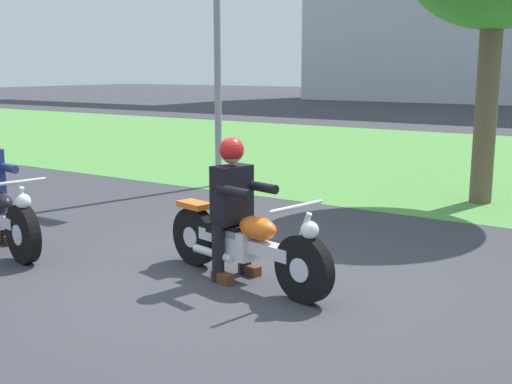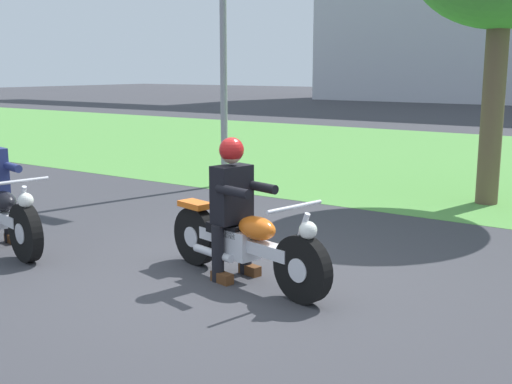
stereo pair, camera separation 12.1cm
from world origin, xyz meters
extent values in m
plane|color=#38383D|center=(0.00, 0.00, 0.00)|extent=(120.00, 120.00, 0.00)
cube|color=#549342|center=(0.00, 9.53, 0.00)|extent=(60.00, 12.00, 0.01)
cylinder|color=black|center=(0.92, -0.21, 0.31)|extent=(0.62, 0.25, 0.61)
cylinder|color=silver|center=(0.92, -0.21, 0.31)|extent=(0.24, 0.18, 0.21)
cylinder|color=black|center=(-0.57, 0.13, 0.31)|extent=(0.62, 0.25, 0.61)
cylinder|color=silver|center=(-0.57, 0.13, 0.31)|extent=(0.24, 0.18, 0.21)
cube|color=silver|center=(0.17, -0.04, 0.39)|extent=(1.22, 0.41, 0.12)
cube|color=silver|center=(0.12, -0.03, 0.37)|extent=(0.37, 0.30, 0.28)
ellipsoid|color=orange|center=(0.35, -0.08, 0.57)|extent=(0.48, 0.33, 0.22)
cube|color=black|center=(-0.04, 0.01, 0.49)|extent=(0.48, 0.33, 0.10)
cube|color=orange|center=(-0.57, 0.13, 0.64)|extent=(0.40, 0.27, 0.06)
cylinder|color=silver|center=(0.87, -0.20, 0.56)|extent=(0.26, 0.10, 0.53)
cylinder|color=silver|center=(0.82, -0.19, 0.85)|extent=(0.18, 0.65, 0.04)
sphere|color=white|center=(0.98, -0.22, 0.67)|extent=(0.16, 0.16, 0.16)
cylinder|color=silver|center=(-0.15, -0.11, 0.25)|extent=(0.55, 0.20, 0.08)
cylinder|color=black|center=(0.04, 0.18, 0.28)|extent=(0.12, 0.12, 0.56)
cube|color=#593319|center=(0.10, 0.16, 0.05)|extent=(0.26, 0.15, 0.10)
cylinder|color=black|center=(-0.04, -0.18, 0.28)|extent=(0.12, 0.12, 0.56)
cube|color=#593319|center=(0.02, -0.19, 0.05)|extent=(0.26, 0.15, 0.10)
cube|color=black|center=(0.00, 0.00, 0.84)|extent=(0.30, 0.42, 0.56)
cylinder|color=black|center=(0.25, 0.12, 0.92)|extent=(0.43, 0.18, 0.09)
cylinder|color=black|center=(0.17, -0.21, 0.92)|extent=(0.43, 0.18, 0.09)
sphere|color=#D8A884|center=(0.00, 0.00, 1.24)|extent=(0.20, 0.20, 0.20)
sphere|color=#B21919|center=(0.00, 0.00, 1.27)|extent=(0.24, 0.24, 0.24)
cylinder|color=black|center=(-2.12, -0.83, 0.32)|extent=(0.64, 0.26, 0.63)
cylinder|color=silver|center=(-2.12, -0.83, 0.32)|extent=(0.25, 0.19, 0.22)
ellipsoid|color=black|center=(-2.66, -0.71, 0.58)|extent=(0.48, 0.33, 0.22)
cylinder|color=silver|center=(-2.16, -0.82, 0.57)|extent=(0.26, 0.10, 0.53)
cylinder|color=silver|center=(-2.21, -0.81, 0.86)|extent=(0.18, 0.65, 0.04)
sphere|color=white|center=(-2.06, -0.84, 0.68)|extent=(0.16, 0.16, 0.16)
cylinder|color=black|center=(-2.97, -0.45, 0.28)|extent=(0.12, 0.12, 0.57)
cube|color=#593319|center=(-2.91, -0.46, 0.05)|extent=(0.26, 0.15, 0.10)
cylinder|color=navy|center=(-2.76, -0.51, 0.93)|extent=(0.43, 0.18, 0.09)
cylinder|color=brown|center=(1.10, 5.02, 1.36)|extent=(0.33, 0.33, 2.72)
cylinder|color=gray|center=(-3.14, 3.98, 2.51)|extent=(0.12, 0.12, 5.02)
camera|label=1|loc=(3.50, -4.88, 2.02)|focal=44.63mm
camera|label=2|loc=(3.60, -4.81, 2.02)|focal=44.63mm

